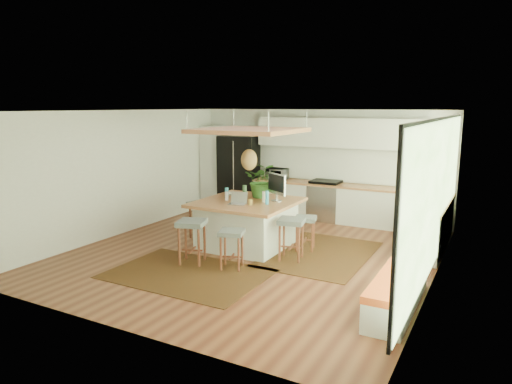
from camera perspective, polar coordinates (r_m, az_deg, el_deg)
The scene contains 37 objects.
floor at distance 8.99m, azimuth -0.39°, elevation -7.54°, with size 7.00×7.00×0.00m, color #532517.
ceiling at distance 8.55m, azimuth -0.41°, elevation 9.94°, with size 7.00×7.00×0.00m, color white.
wall_back at distance 11.83m, azimuth 7.76°, elevation 3.46°, with size 6.50×6.50×0.00m, color silver.
wall_front at distance 5.91m, azimuth -16.93°, elevation -4.06°, with size 6.50×6.50×0.00m, color silver.
wall_left at distance 10.60m, azimuth -16.03°, elevation 2.32°, with size 7.00×7.00×0.00m, color silver.
wall_right at distance 7.69m, azimuth 21.39°, elevation -1.00°, with size 7.00×7.00×0.00m, color silver.
window_wall at distance 7.68m, azimuth 21.20°, elevation -0.61°, with size 0.10×6.20×2.60m, color black, non-canonical shape.
pantry at distance 12.90m, azimuth -5.14°, elevation 3.09°, with size 0.55×0.60×2.25m, color silver.
back_counter_base at distance 11.50m, azimuth 9.66°, elevation -1.40°, with size 4.20×0.60×0.88m, color silver.
back_counter_top at distance 11.41m, azimuth 9.73°, elevation 0.86°, with size 4.24×0.64×0.05m, color #945334.
backsplash at distance 11.63m, azimuth 10.27°, elevation 3.26°, with size 4.20×0.02×0.80m, color white.
upper_cabinets at distance 11.41m, azimuth 10.15°, elevation 7.17°, with size 4.20×0.34×0.70m, color silver.
range at distance 11.57m, azimuth 8.49°, elevation -0.99°, with size 0.76×0.62×1.00m, color #A5A5AA, non-canonical shape.
right_counter_base at distance 9.86m, azimuth 20.64°, elevation -3.94°, with size 0.60×2.50×0.88m, color silver.
right_counter_top at distance 9.76m, azimuth 20.82°, elevation -1.33°, with size 0.64×2.54×0.05m, color #945334.
window_bench at distance 6.89m, azimuth 16.98°, elevation -11.58°, with size 0.52×2.00×0.50m, color silver, non-canonical shape.
ceiling_panel at distance 9.07m, azimuth -0.86°, elevation 5.86°, with size 1.86×1.86×0.80m, color #945334, non-canonical shape.
rug_near at distance 8.02m, azimuth -8.42°, elevation -9.90°, with size 2.60×1.80×0.01m, color black.
rug_right at distance 9.03m, azimuth 7.87°, elevation -7.53°, with size 1.80×2.60×0.01m, color black.
fridge at distance 12.51m, azimuth -2.00°, elevation 1.97°, with size 1.00×0.78×2.01m, color black, non-canonical shape.
island at distance 9.32m, azimuth -1.09°, elevation -3.90°, with size 1.85×1.85×0.93m, color #945334, non-canonical shape.
stool_near_left at distance 8.42m, azimuth -7.85°, elevation -6.37°, with size 0.47×0.47×0.79m, color #505659, non-canonical shape.
stool_near_right at distance 8.09m, azimuth -3.00°, elevation -6.99°, with size 0.41×0.41×0.69m, color #505659, non-canonical shape.
stool_right_front at distance 8.56m, azimuth 4.33°, elevation -6.02°, with size 0.46×0.46×0.77m, color #505659, non-canonical shape.
stool_right_back at distance 9.15m, azimuth 6.07°, elevation -4.96°, with size 0.40×0.40×0.67m, color #505659, non-canonical shape.
stool_left_side at distance 9.97m, azimuth -6.64°, elevation -3.67°, with size 0.47×0.47×0.79m, color #505659, non-canonical shape.
laptop at distance 8.87m, azimuth -2.32°, elevation -0.78°, with size 0.33×0.35×0.25m, color #A5A5AA, non-canonical shape.
monitor at distance 9.15m, azimuth 2.54°, elevation 0.46°, with size 0.60×0.22×0.56m, color #A5A5AA, non-canonical shape.
microwave at distance 11.93m, azimuth 2.62°, elevation 2.39°, with size 0.51×0.28×0.35m, color #A5A5AA.
island_plant at distance 9.52m, azimuth 0.68°, elevation 0.98°, with size 0.64×0.71×0.56m, color #1E4C19.
island_bowl at distance 9.83m, azimuth -3.04°, elevation -0.22°, with size 0.22×0.22×0.05m, color white.
island_bottle_0 at distance 9.56m, azimuth -3.69°, elevation -0.12°, with size 0.07×0.07×0.19m, color #3091C0.
island_bottle_1 at distance 9.27m, azimuth -3.71°, elevation -0.45°, with size 0.07×0.07×0.19m, color white.
island_bottle_2 at distance 8.82m, azimuth -0.64°, elevation -1.00°, with size 0.07×0.07×0.19m, color #A47E36.
island_bottle_3 at distance 9.08m, azimuth 0.98°, elevation -0.67°, with size 0.07×0.07×0.19m, color white.
island_bottle_4 at distance 9.51m, azimuth -1.42°, elevation -0.16°, with size 0.07×0.07×0.19m, color #416D44.
island_bottle_5 at distance 8.88m, azimuth 1.39°, elevation -0.92°, with size 0.07×0.07×0.19m, color #3091C0.
Camera 1 is at (4.10, -7.50, 2.79)m, focal length 32.58 mm.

